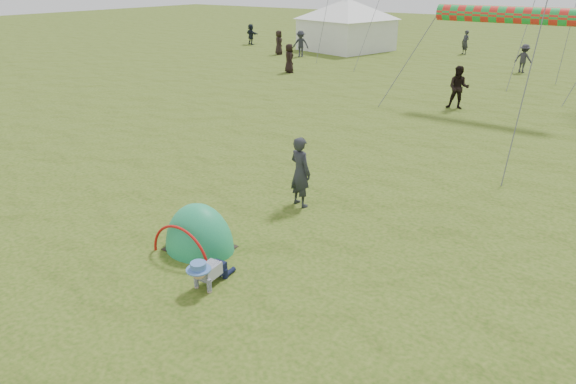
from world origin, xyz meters
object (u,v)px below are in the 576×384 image
Objects in this scene: popup_tent at (200,248)px; standing_adult at (300,172)px; event_marquee at (347,23)px; crawling_toddler at (207,271)px.

standing_adult is at bearing 79.17° from popup_tent.
event_marquee is (-13.19, 25.36, 1.09)m from standing_adult.
crawling_toddler is 0.41× the size of popup_tent.
event_marquee is at bearing -46.95° from standing_adult.
popup_tent is (-1.12, 0.92, -0.31)m from crawling_toddler.
popup_tent reaches higher than crawling_toddler.
crawling_toddler is 0.14× the size of event_marquee.
standing_adult is at bearing -48.24° from event_marquee.
event_marquee reaches higher than standing_adult.
popup_tent is 1.13× the size of standing_adult.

